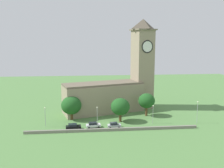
% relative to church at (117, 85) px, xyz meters
% --- Properties ---
extents(ground_plane, '(200.00, 200.00, 0.00)m').
position_rel_church_xyz_m(ground_plane, '(-3.93, -1.78, -9.75)').
color(ground_plane, '#517F42').
extents(church, '(36.66, 19.09, 35.01)m').
position_rel_church_xyz_m(church, '(0.00, 0.00, 0.00)').
color(church, gray).
rests_on(church, ground).
extents(quay_barrier, '(52.10, 0.70, 0.85)m').
position_rel_church_xyz_m(quay_barrier, '(-3.93, -22.61, -9.32)').
color(quay_barrier, gray).
rests_on(quay_barrier, ground).
extents(car_black, '(4.75, 2.64, 1.72)m').
position_rel_church_xyz_m(car_black, '(-15.83, -20.09, -8.88)').
color(car_black, black).
rests_on(car_black, ground).
extents(car_white, '(4.68, 2.65, 1.71)m').
position_rel_church_xyz_m(car_white, '(-9.70, -19.20, -8.88)').
color(car_white, silver).
rests_on(car_white, ground).
extents(car_silver, '(4.13, 2.27, 1.71)m').
position_rel_church_xyz_m(car_silver, '(-3.23, -19.99, -8.88)').
color(car_silver, silver).
rests_on(car_silver, ground).
extents(streetlamp_west_end, '(0.44, 0.44, 6.32)m').
position_rel_church_xyz_m(streetlamp_west_end, '(-24.61, -16.90, -5.47)').
color(streetlamp_west_end, '#9EA0A5').
rests_on(streetlamp_west_end, ground).
extents(streetlamp_west_mid, '(0.44, 0.44, 6.04)m').
position_rel_church_xyz_m(streetlamp_west_mid, '(-8.32, -16.86, -5.63)').
color(streetlamp_west_mid, '#9EA0A5').
rests_on(streetlamp_west_mid, ground).
extents(streetlamp_central, '(0.44, 0.44, 6.20)m').
position_rel_church_xyz_m(streetlamp_central, '(9.84, -17.04, -5.53)').
color(streetlamp_central, '#9EA0A5').
rests_on(streetlamp_central, ground).
extents(streetlamp_east_mid, '(0.44, 0.44, 7.33)m').
position_rel_church_xyz_m(streetlamp_east_mid, '(24.35, -18.09, -4.88)').
color(streetlamp_east_mid, '#9EA0A5').
rests_on(streetlamp_east_mid, ground).
extents(tree_riverside_west, '(6.32, 6.32, 8.01)m').
position_rel_church_xyz_m(tree_riverside_west, '(-0.55, -14.14, -4.62)').
color(tree_riverside_west, brown).
rests_on(tree_riverside_west, ground).
extents(tree_riverside_east, '(6.91, 6.91, 8.15)m').
position_rel_church_xyz_m(tree_riverside_east, '(-16.89, -10.29, -4.73)').
color(tree_riverside_east, brown).
rests_on(tree_riverside_east, ground).
extents(tree_by_tower, '(5.94, 5.94, 8.25)m').
position_rel_church_xyz_m(tree_by_tower, '(9.67, -8.61, -4.22)').
color(tree_by_tower, brown).
rests_on(tree_by_tower, ground).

